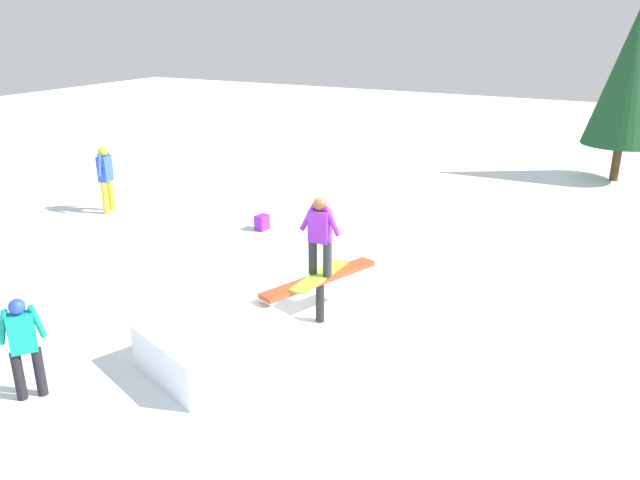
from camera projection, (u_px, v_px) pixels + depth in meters
ground_plane at (320, 321)px, 9.91m from camera, size 60.00×60.00×0.00m
rail_feature at (320, 284)px, 9.69m from camera, size 2.14×1.02×0.77m
snow_kicker_ramp at (217, 344)px, 8.60m from camera, size 2.21×2.03×0.62m
main_rider_on_rail at (320, 239)px, 9.43m from camera, size 1.41×0.70×1.27m
bystander_teal at (24, 343)px, 7.70m from camera, size 0.49×0.41×1.37m
bystander_blue at (106, 176)px, 15.05m from camera, size 0.66×0.32×1.63m
backpack_on_snow at (262, 223)px, 14.04m from camera, size 0.32×0.25×0.34m
pine_tree_near at (630, 77)px, 17.25m from camera, size 2.13×2.13×4.84m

